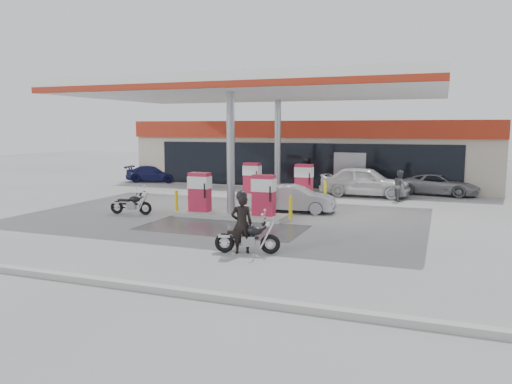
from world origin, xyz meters
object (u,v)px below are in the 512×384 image
(sedan_white, at_px, (365,181))
(hatchback_silver, at_px, (294,199))
(pump_island_far, at_px, (277,184))
(parked_car_right, at_px, (439,184))
(main_motorcycle, at_px, (248,239))
(parked_car_left, at_px, (155,174))
(biker_walking, at_px, (306,175))
(pump_island_near, at_px, (231,200))
(attendant, at_px, (400,186))
(parked_motorcycle, at_px, (132,204))
(biker_main, at_px, (242,224))

(sedan_white, xyz_separation_m, hatchback_silver, (-2.11, -6.00, -0.21))
(pump_island_far, bearing_deg, parked_car_right, 28.20)
(parked_car_right, bearing_deg, main_motorcycle, 173.16)
(parked_car_left, bearing_deg, biker_walking, -105.06)
(pump_island_near, relative_size, parked_car_right, 1.25)
(pump_island_far, xyz_separation_m, biker_walking, (0.52, 3.80, 0.18))
(attendant, height_order, biker_walking, biker_walking)
(parked_motorcycle, height_order, sedan_white, sedan_white)
(biker_walking, bearing_deg, parked_car_left, 151.16)
(pump_island_near, height_order, biker_walking, biker_walking)
(biker_walking, bearing_deg, pump_island_near, -119.19)
(parked_motorcycle, xyz_separation_m, parked_car_left, (-5.82, 11.08, 0.13))
(attendant, bearing_deg, pump_island_far, 79.34)
(biker_main, distance_m, attendant, 12.63)
(pump_island_far, bearing_deg, biker_walking, 82.28)
(parked_car_left, distance_m, parked_car_right, 17.78)
(parked_car_left, relative_size, parked_car_right, 0.91)
(sedan_white, height_order, attendant, sedan_white)
(biker_main, xyz_separation_m, sedan_white, (1.55, 13.36, -0.07))
(attendant, bearing_deg, pump_island_near, 119.28)
(attendant, bearing_deg, parked_car_left, 58.27)
(biker_main, bearing_deg, parked_car_right, -139.99)
(biker_main, bearing_deg, attendant, -136.98)
(pump_island_far, relative_size, sedan_white, 1.11)
(pump_island_near, xyz_separation_m, parked_motorcycle, (-4.18, -0.79, -0.29))
(biker_main, xyz_separation_m, parked_car_right, (5.21, 15.33, -0.29))
(parked_car_left, bearing_deg, parked_motorcycle, -164.70)
(biker_main, bearing_deg, sedan_white, -127.84)
(parked_car_left, bearing_deg, hatchback_silver, -136.36)
(main_motorcycle, xyz_separation_m, biker_walking, (-2.24, 14.91, 0.46))
(parked_motorcycle, height_order, parked_car_right, parked_car_right)
(pump_island_far, distance_m, attendant, 6.08)
(hatchback_silver, bearing_deg, pump_island_far, 22.22)
(biker_main, xyz_separation_m, hatchback_silver, (-0.56, 7.36, -0.29))
(parked_car_right, relative_size, biker_walking, 2.30)
(biker_main, xyz_separation_m, parked_motorcycle, (-6.75, 4.37, -0.45))
(pump_island_near, distance_m, pump_island_far, 6.00)
(pump_island_near, height_order, parked_car_left, pump_island_near)
(pump_island_far, relative_size, biker_walking, 2.88)
(sedan_white, relative_size, attendant, 3.00)
(parked_car_left, xyz_separation_m, parked_car_right, (17.78, -0.12, 0.03))
(parked_motorcycle, relative_size, sedan_white, 0.40)
(attendant, distance_m, parked_car_right, 3.64)
(parked_motorcycle, distance_m, parked_car_right, 16.22)
(biker_main, distance_m, biker_walking, 15.10)
(attendant, bearing_deg, main_motorcycle, 144.89)
(hatchback_silver, bearing_deg, attendant, -45.41)
(pump_island_near, relative_size, parked_motorcycle, 2.81)
(attendant, xyz_separation_m, biker_walking, (-5.48, 2.80, 0.12))
(pump_island_near, height_order, main_motorcycle, pump_island_near)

